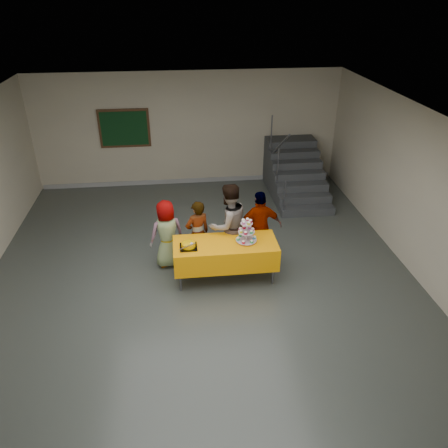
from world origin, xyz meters
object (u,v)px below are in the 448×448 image
(schoolchild_a, at_px, (167,234))
(schoolchild_b, at_px, (198,234))
(bake_table, at_px, (225,253))
(bear_cake, at_px, (188,245))
(noticeboard, at_px, (124,128))
(cupcake_stand, at_px, (246,232))
(schoolchild_d, at_px, (260,227))
(schoolchild_c, at_px, (228,225))
(staircase, at_px, (294,174))

(schoolchild_a, bearing_deg, schoolchild_b, 155.69)
(bake_table, height_order, schoolchild_a, schoolchild_a)
(bear_cake, bearing_deg, noticeboard, 106.93)
(bake_table, relative_size, bear_cake, 5.25)
(bake_table, bearing_deg, cupcake_stand, 2.35)
(schoolchild_a, height_order, schoolchild_d, schoolchild_d)
(bake_table, relative_size, schoolchild_a, 1.38)
(bear_cake, xyz_separation_m, schoolchild_d, (1.40, 0.61, -0.08))
(schoolchild_b, height_order, schoolchild_d, schoolchild_d)
(schoolchild_c, bearing_deg, bake_table, 52.23)
(schoolchild_b, bearing_deg, schoolchild_c, 156.02)
(bake_table, distance_m, schoolchild_d, 0.93)
(bake_table, height_order, staircase, staircase)
(bake_table, bearing_deg, schoolchild_c, 76.96)
(schoolchild_d, xyz_separation_m, noticeboard, (-2.82, 4.04, 0.85))
(schoolchild_c, distance_m, noticeboard, 4.67)
(schoolchild_a, bearing_deg, schoolchild_d, 158.77)
(bake_table, xyz_separation_m, staircase, (2.26, 3.74, -0.07))
(bake_table, relative_size, schoolchild_b, 1.38)
(schoolchild_d, bearing_deg, cupcake_stand, 50.61)
(schoolchild_b, bearing_deg, cupcake_stand, 125.67)
(schoolchild_d, bearing_deg, bear_cake, 18.44)
(bake_table, bearing_deg, staircase, 58.84)
(bear_cake, xyz_separation_m, schoolchild_b, (0.20, 0.63, -0.15))
(bake_table, relative_size, noticeboard, 1.45)
(schoolchild_d, bearing_deg, staircase, -120.55)
(bear_cake, height_order, staircase, staircase)
(schoolchild_a, distance_m, schoolchild_d, 1.79)
(schoolchild_c, bearing_deg, schoolchild_b, -26.43)
(schoolchild_a, bearing_deg, staircase, -155.60)
(schoolchild_b, relative_size, schoolchild_d, 0.91)
(schoolchild_b, bearing_deg, bear_cake, 50.17)
(schoolchild_a, height_order, staircase, staircase)
(bake_table, xyz_separation_m, schoolchild_c, (0.12, 0.53, 0.28))
(bear_cake, bearing_deg, cupcake_stand, 5.09)
(schoolchild_a, bearing_deg, bake_table, 131.14)
(bear_cake, distance_m, schoolchild_b, 0.67)
(staircase, height_order, noticeboard, noticeboard)
(bear_cake, bearing_deg, schoolchild_a, 119.50)
(schoolchild_b, relative_size, noticeboard, 1.05)
(bake_table, height_order, schoolchild_b, schoolchild_b)
(staircase, bearing_deg, schoolchild_d, -115.43)
(schoolchild_b, height_order, staircase, staircase)
(bake_table, bearing_deg, bear_cake, -173.34)
(bake_table, bearing_deg, noticeboard, 114.48)
(bear_cake, height_order, schoolchild_d, schoolchild_d)
(staircase, distance_m, noticeboard, 4.56)
(schoolchild_b, xyz_separation_m, schoolchild_c, (0.59, -0.02, 0.16))
(schoolchild_d, bearing_deg, noticeboard, -60.20)
(schoolchild_c, bearing_deg, noticeboard, -86.10)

